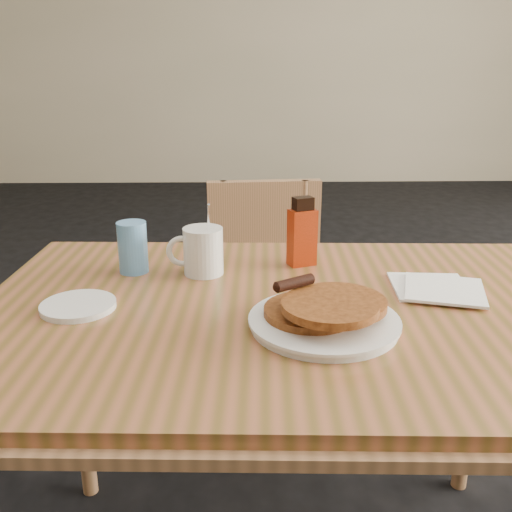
{
  "coord_description": "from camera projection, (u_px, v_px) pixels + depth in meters",
  "views": [
    {
      "loc": [
        -0.03,
        -1.05,
        1.21
      ],
      "look_at": [
        -0.0,
        0.03,
        0.85
      ],
      "focal_mm": 40.0,
      "sensor_mm": 36.0,
      "label": 1
    }
  ],
  "objects": [
    {
      "name": "wall_back",
      "position": [
        245.0,
        43.0,
        5.67
      ],
      "size": [
        8.0,
        0.0,
        8.0
      ],
      "primitive_type": "plane",
      "rotation": [
        1.57,
        0.0,
        0.0
      ],
      "color": "beige",
      "rests_on": "ground"
    },
    {
      "name": "blue_tumbler",
      "position": [
        133.0,
        247.0,
        1.32
      ],
      "size": [
        0.07,
        0.07,
        0.12
      ],
      "primitive_type": "cylinder",
      "rotation": [
        0.0,
        0.0,
        0.02
      ],
      "color": "#5D9DDB",
      "rests_on": "main_table"
    },
    {
      "name": "side_saucer",
      "position": [
        78.0,
        306.0,
        1.13
      ],
      "size": [
        0.19,
        0.19,
        0.01
      ],
      "primitive_type": "cylinder",
      "rotation": [
        0.0,
        0.0,
        -0.32
      ],
      "color": "white",
      "rests_on": "main_table"
    },
    {
      "name": "napkin_stack",
      "position": [
        437.0,
        288.0,
        1.22
      ],
      "size": [
        0.21,
        0.22,
        0.01
      ],
      "rotation": [
        0.0,
        0.0,
        -0.07
      ],
      "color": "white",
      "rests_on": "main_table"
    },
    {
      "name": "syrup_bottle",
      "position": [
        302.0,
        234.0,
        1.36
      ],
      "size": [
        0.07,
        0.06,
        0.17
      ],
      "rotation": [
        0.0,
        0.0,
        0.36
      ],
      "color": "maroon",
      "rests_on": "main_table"
    },
    {
      "name": "chair_main_far",
      "position": [
        265.0,
        287.0,
        1.91
      ],
      "size": [
        0.41,
        0.41,
        0.84
      ],
      "rotation": [
        0.0,
        0.0,
        0.07
      ],
      "color": "#AF7A52",
      "rests_on": "floor"
    },
    {
      "name": "coffee_mug",
      "position": [
        202.0,
        250.0,
        1.31
      ],
      "size": [
        0.13,
        0.09,
        0.17
      ],
      "rotation": [
        0.0,
        0.0,
        -0.38
      ],
      "color": "white",
      "rests_on": "main_table"
    },
    {
      "name": "pancake_plate",
      "position": [
        325.0,
        315.0,
        1.05
      ],
      "size": [
        0.28,
        0.28,
        0.08
      ],
      "rotation": [
        0.0,
        0.0,
        0.13
      ],
      "color": "white",
      "rests_on": "main_table"
    },
    {
      "name": "main_table",
      "position": [
        289.0,
        323.0,
        1.16
      ],
      "size": [
        1.34,
        0.93,
        0.75
      ],
      "rotation": [
        0.0,
        0.0,
        -0.04
      ],
      "color": "#A25C39",
      "rests_on": "floor"
    }
  ]
}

